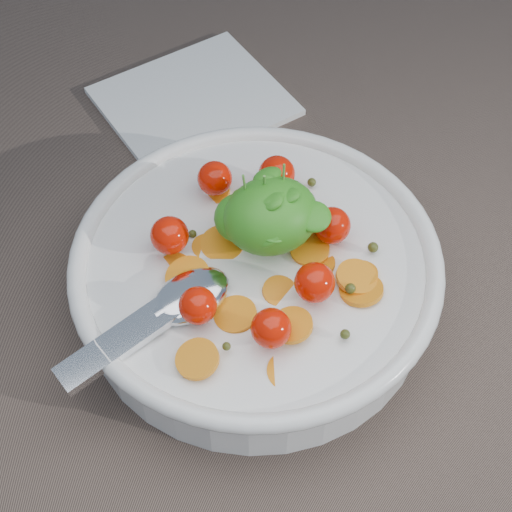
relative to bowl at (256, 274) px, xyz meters
name	(u,v)px	position (x,y,z in m)	size (l,w,h in m)	color
ground	(226,294)	(-0.02, 0.01, -0.03)	(6.00, 6.00, 0.00)	#6D5A4E
bowl	(256,274)	(0.00, 0.00, 0.00)	(0.32, 0.30, 0.13)	white
napkin	(194,101)	(0.02, 0.25, -0.03)	(0.17, 0.15, 0.01)	silver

